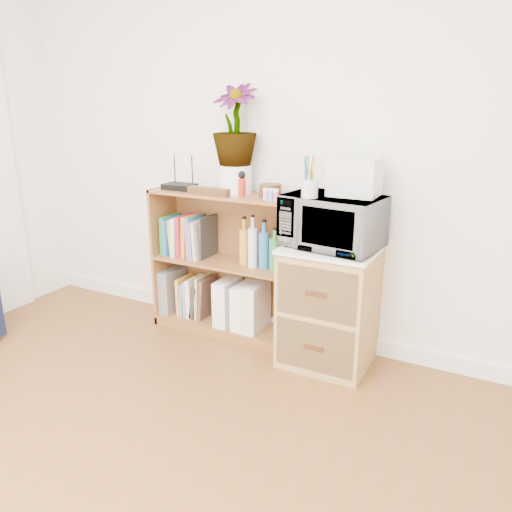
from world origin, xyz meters
The scene contains 21 objects.
skirting_board centered at (0.00, 2.24, 0.05)m, with size 4.00×0.02×0.10m, color white.
bookshelf centered at (-0.35, 2.10, 0.47)m, with size 1.00×0.30×0.95m, color brown.
wicker_unit centered at (0.40, 2.02, 0.35)m, with size 0.50×0.45×0.70m, color #9E7542.
microwave centered at (0.40, 2.02, 0.87)m, with size 0.53×0.36×0.29m, color silver.
pen_cup centered at (0.30, 1.90, 1.06)m, with size 0.09×0.09×0.10m, color silver.
small_appliance centered at (0.50, 2.07, 1.11)m, with size 0.26×0.21×0.20m, color silver.
router centered at (-0.68, 2.08, 0.97)m, with size 0.20×0.14×0.04m, color black.
white_bowl centered at (-0.50, 2.07, 0.97)m, with size 0.13×0.13×0.03m, color silver.
plant_pot centered at (-0.28, 2.12, 1.04)m, with size 0.21×0.21×0.18m, color white.
potted_plant centered at (-0.28, 2.12, 1.37)m, with size 0.27×0.27×0.48m, color #337B31.
trinket_box centered at (-0.40, 2.00, 0.97)m, with size 0.28×0.07×0.05m, color #38210F.
kokeshi_doll centered at (-0.20, 2.06, 1.00)m, with size 0.05×0.05×0.11m, color #AC2015.
wooden_bowl centered at (-0.03, 2.11, 0.99)m, with size 0.13×0.13×0.08m, color #371E0F.
paint_jars centered at (0.02, 2.01, 0.98)m, with size 0.11×0.04×0.06m, color pink.
file_box centered at (-0.80, 2.10, 0.22)m, with size 0.09×0.24×0.30m, color slate.
magazine_holder_left centered at (-0.33, 2.09, 0.22)m, with size 0.10×0.25×0.31m, color white.
magazine_holder_mid centered at (-0.20, 2.09, 0.22)m, with size 0.09×0.24×0.29m, color white.
magazine_holder_right centered at (-0.12, 2.09, 0.23)m, with size 0.10×0.25×0.31m, color silver.
cookbooks centered at (-0.65, 2.10, 0.63)m, with size 0.33×0.20×0.28m.
liquor_bottles centered at (-0.02, 2.10, 0.64)m, with size 0.46×0.07×0.32m.
lower_books centered at (-0.59, 2.10, 0.20)m, with size 0.23×0.19×0.30m.
Camera 1 is at (1.28, -0.56, 1.50)m, focal length 35.00 mm.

